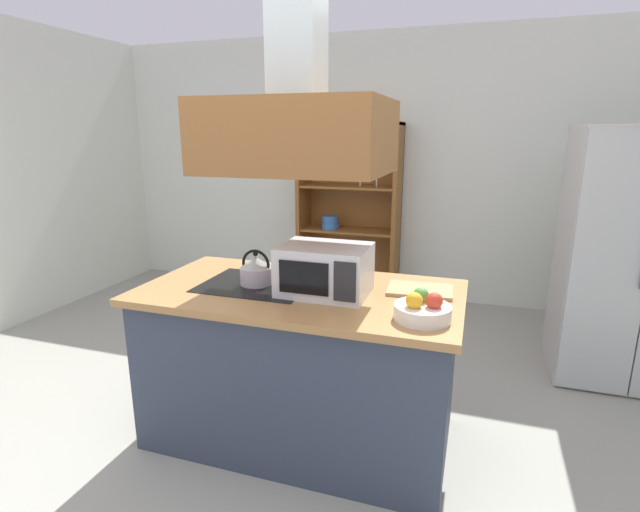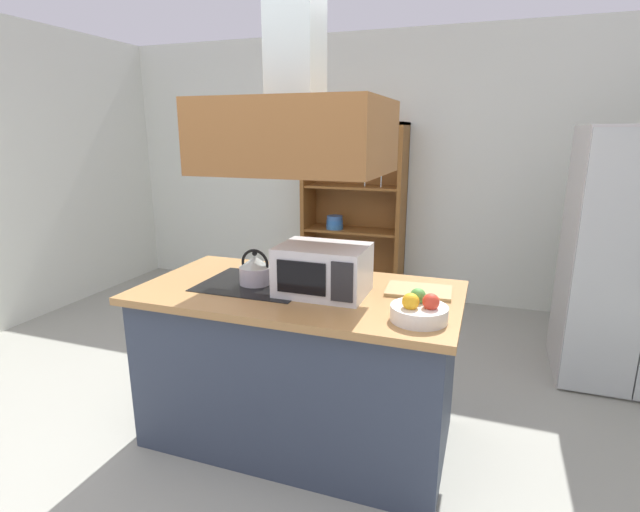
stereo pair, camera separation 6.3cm
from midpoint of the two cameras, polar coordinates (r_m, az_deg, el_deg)
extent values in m
plane|color=#98998C|center=(2.86, -6.62, -22.78)|extent=(7.80, 7.80, 0.00)
cube|color=silver|center=(5.14, 7.98, 10.21)|extent=(6.00, 0.12, 2.70)
cube|color=#333D4F|center=(2.80, -1.81, -13.12)|extent=(1.65, 0.85, 0.86)
cube|color=#AB7A45|center=(2.62, -1.89, -4.37)|extent=(1.73, 0.93, 0.04)
cube|color=black|center=(2.71, -7.03, -3.31)|extent=(0.60, 0.48, 0.00)
cube|color=brown|center=(2.48, -2.05, 14.05)|extent=(0.90, 0.70, 0.36)
cube|color=#B2C3C3|center=(2.54, -2.19, 27.41)|extent=(0.24, 0.24, 0.81)
cube|color=beige|center=(3.96, 34.07, -0.23)|extent=(0.90, 0.72, 1.78)
cube|color=#B7BCBC|center=(3.55, 31.98, -1.39)|extent=(0.44, 0.03, 1.74)
cube|color=brown|center=(5.15, -1.03, 5.44)|extent=(0.04, 0.40, 1.82)
cube|color=brown|center=(4.90, 10.03, 4.74)|extent=(0.04, 0.40, 1.82)
cube|color=brown|center=(4.93, 4.57, 15.44)|extent=(1.04, 0.40, 0.03)
cube|color=brown|center=(5.21, 4.18, -4.36)|extent=(1.04, 0.40, 0.08)
cube|color=brown|center=(5.18, 4.92, 5.44)|extent=(1.04, 0.02, 1.82)
cube|color=brown|center=(5.03, 4.32, 3.08)|extent=(0.96, 0.36, 0.02)
cube|color=brown|center=(4.96, 4.42, 8.24)|extent=(0.96, 0.36, 0.02)
cylinder|color=teal|center=(5.03, 2.12, 3.53)|extent=(0.18, 0.18, 0.05)
cylinder|color=#2D62A5|center=(5.02, 2.13, 4.04)|extent=(0.17, 0.17, 0.05)
cylinder|color=#39609F|center=(5.01, 2.13, 4.54)|extent=(0.16, 0.16, 0.05)
cylinder|color=silver|center=(4.89, 5.74, 8.96)|extent=(0.01, 0.01, 0.12)
cone|color=silver|center=(4.88, 5.77, 10.13)|extent=(0.07, 0.07, 0.08)
cylinder|color=silver|center=(4.85, 7.67, 8.86)|extent=(0.01, 0.01, 0.12)
cone|color=silver|center=(4.84, 7.71, 10.04)|extent=(0.07, 0.07, 0.08)
cylinder|color=#BDB5C0|center=(2.70, -7.06, -2.29)|extent=(0.18, 0.18, 0.10)
cone|color=#B3BDB6|center=(2.67, -7.11, -0.65)|extent=(0.17, 0.17, 0.06)
sphere|color=black|center=(2.66, -7.14, 0.31)|extent=(0.03, 0.03, 0.03)
torus|color=black|center=(2.68, -7.10, -0.92)|extent=(0.17, 0.02, 0.17)
cube|color=tan|center=(2.61, 12.38, -4.07)|extent=(0.35, 0.26, 0.02)
cube|color=silver|center=(2.50, 1.09, -1.64)|extent=(0.46, 0.34, 0.26)
cube|color=black|center=(2.36, -1.52, -2.62)|extent=(0.26, 0.01, 0.17)
cube|color=#262628|center=(2.30, 3.41, -3.14)|extent=(0.11, 0.01, 0.20)
cylinder|color=silver|center=(2.23, 12.52, -6.69)|extent=(0.26, 0.26, 0.07)
sphere|color=red|center=(2.19, 13.90, -5.33)|extent=(0.08, 0.08, 0.08)
sphere|color=#529B44|center=(2.25, 12.39, -4.67)|extent=(0.07, 0.07, 0.07)
sphere|color=#F8AB1F|center=(2.17, 11.58, -5.35)|extent=(0.08, 0.08, 0.08)
camera|label=1|loc=(0.03, -89.38, 0.16)|focal=26.82mm
camera|label=2|loc=(0.03, 90.62, -0.16)|focal=26.82mm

